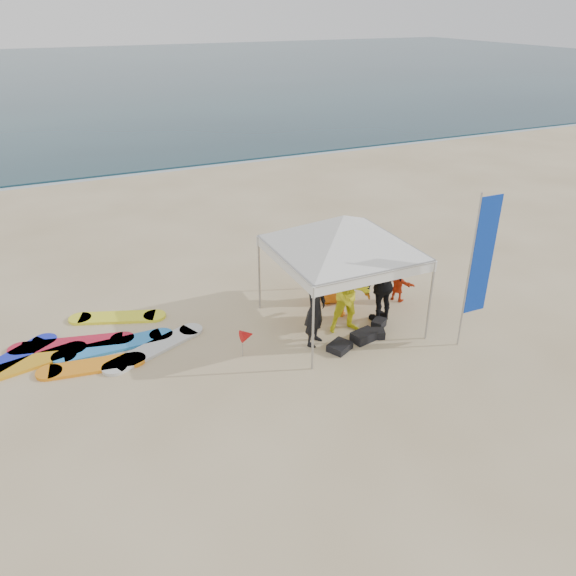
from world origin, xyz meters
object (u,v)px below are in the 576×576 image
(person_black_b, at_px, (384,285))
(surfboard_spread, at_px, (70,354))
(person_black_a, at_px, (315,309))
(feather_flag, at_px, (481,258))
(person_seated, at_px, (398,284))
(person_orange_b, at_px, (333,270))
(marker_pennant, at_px, (247,335))
(person_orange_a, at_px, (348,285))
(person_yellow, at_px, (350,295))
(canopy_tent, at_px, (344,216))

(person_black_b, relative_size, surfboard_spread, 0.32)
(person_black_a, xyz_separation_m, feather_flag, (3.18, -1.41, 1.20))
(person_black_b, relative_size, person_seated, 2.11)
(person_orange_b, bearing_deg, marker_pennant, 35.32)
(feather_flag, distance_m, marker_pennant, 5.24)
(person_black_a, relative_size, person_orange_a, 1.04)
(person_black_b, height_order, person_seated, person_black_b)
(person_yellow, height_order, marker_pennant, person_yellow)
(person_orange_a, height_order, surfboard_spread, person_orange_a)
(person_black_b, bearing_deg, canopy_tent, -27.50)
(person_black_a, relative_size, person_orange_b, 0.99)
(person_seated, bearing_deg, person_black_b, 93.63)
(canopy_tent, bearing_deg, person_black_a, -148.88)
(person_black_b, height_order, surfboard_spread, person_black_b)
(person_black_a, relative_size, person_seated, 1.97)
(person_black_a, distance_m, person_yellow, 0.99)
(person_yellow, bearing_deg, person_orange_b, 89.06)
(person_black_b, xyz_separation_m, feather_flag, (1.23, -1.68, 1.14))
(marker_pennant, bearing_deg, feather_flag, -18.68)
(person_seated, distance_m, marker_pennant, 4.49)
(feather_flag, bearing_deg, person_yellow, 144.69)
(canopy_tent, distance_m, marker_pennant, 3.37)
(person_yellow, height_order, person_black_b, person_black_b)
(canopy_tent, bearing_deg, person_seated, 10.88)
(person_orange_a, bearing_deg, marker_pennant, 55.94)
(person_yellow, distance_m, marker_pennant, 2.56)
(feather_flag, bearing_deg, canopy_tent, 138.24)
(person_yellow, distance_m, person_orange_a, 0.71)
(person_black_b, relative_size, feather_flag, 0.54)
(person_yellow, height_order, surfboard_spread, person_yellow)
(person_black_b, relative_size, marker_pennant, 2.98)
(person_orange_a, height_order, person_black_b, person_black_b)
(surfboard_spread, bearing_deg, person_yellow, -15.00)
(feather_flag, bearing_deg, person_black_a, 156.05)
(person_black_a, xyz_separation_m, person_orange_a, (1.28, 0.78, -0.04))
(person_black_a, height_order, person_orange_a, person_black_a)
(marker_pennant, bearing_deg, person_seated, 9.72)
(feather_flag, bearing_deg, person_black_b, 126.25)
(person_yellow, xyz_separation_m, canopy_tent, (-0.02, 0.43, 1.77))
(canopy_tent, bearing_deg, person_orange_a, 32.14)
(person_seated, bearing_deg, person_orange_a, 63.23)
(person_orange_a, height_order, person_orange_b, person_orange_b)
(person_black_a, xyz_separation_m, marker_pennant, (-1.55, 0.19, -0.39))
(person_yellow, relative_size, person_orange_a, 1.11)
(person_yellow, distance_m, person_black_b, 0.98)
(person_black_b, distance_m, person_seated, 1.25)
(person_seated, relative_size, canopy_tent, 0.22)
(person_yellow, relative_size, person_black_b, 0.99)
(person_black_b, height_order, feather_flag, feather_flag)
(person_yellow, height_order, canopy_tent, canopy_tent)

